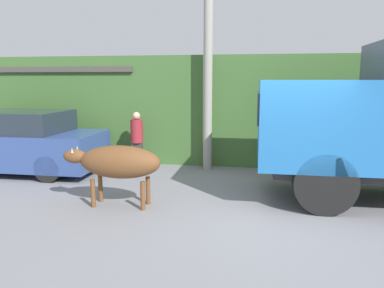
# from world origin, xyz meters

# --- Properties ---
(ground_plane) EXTENTS (60.00, 60.00, 0.00)m
(ground_plane) POSITION_xyz_m (0.00, 0.00, 0.00)
(ground_plane) COLOR gray
(hillside_embankment) EXTENTS (32.00, 5.57, 3.12)m
(hillside_embankment) POSITION_xyz_m (0.00, 6.25, 1.56)
(hillside_embankment) COLOR #426B33
(hillside_embankment) RESTS_ON ground_plane
(building_backdrop) EXTENTS (4.32, 2.70, 2.82)m
(building_backdrop) POSITION_xyz_m (-6.04, 4.73, 1.43)
(building_backdrop) COLOR #99ADB7
(building_backdrop) RESTS_ON ground_plane
(brown_cow) EXTENTS (1.96, 0.64, 1.20)m
(brown_cow) POSITION_xyz_m (-3.01, -0.23, 0.87)
(brown_cow) COLOR brown
(brown_cow) RESTS_ON ground_plane
(parked_suv) EXTENTS (4.65, 1.89, 1.63)m
(parked_suv) POSITION_xyz_m (-6.70, 1.95, 0.79)
(parked_suv) COLOR #334C8C
(parked_suv) RESTS_ON ground_plane
(pedestrian_on_hill) EXTENTS (0.40, 0.40, 1.57)m
(pedestrian_on_hill) POSITION_xyz_m (-3.62, 2.89, 0.86)
(pedestrian_on_hill) COLOR #38332D
(pedestrian_on_hill) RESTS_ON ground_plane
(utility_pole) EXTENTS (0.90, 0.24, 6.05)m
(utility_pole) POSITION_xyz_m (-1.68, 3.12, 3.13)
(utility_pole) COLOR #9E998E
(utility_pole) RESTS_ON ground_plane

